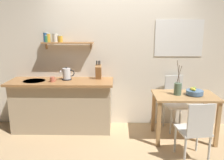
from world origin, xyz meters
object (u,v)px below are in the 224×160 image
at_px(dining_chair_near, 196,129).
at_px(dining_table, 184,103).
at_px(fruit_bowl, 194,92).
at_px(twig_vase, 178,89).
at_px(knife_block, 98,72).
at_px(electric_kettle, 67,74).
at_px(dining_chair_far, 175,100).
at_px(coffee_mug_by_sink, 52,79).

bearing_deg(dining_chair_near, dining_table, 87.50).
distance_m(fruit_bowl, twig_vase, 0.27).
bearing_deg(dining_table, twig_vase, 178.00).
bearing_deg(knife_block, dining_chair_near, -38.53).
bearing_deg(dining_table, electric_kettle, 169.53).
bearing_deg(dining_chair_far, knife_block, 179.00).
xyz_separation_m(knife_block, coffee_mug_by_sink, (-0.77, -0.23, -0.09)).
xyz_separation_m(dining_chair_near, dining_chair_far, (-0.01, 1.10, 0.05)).
relative_size(twig_vase, knife_block, 1.67).
height_order(dining_chair_near, knife_block, knife_block).
bearing_deg(knife_block, electric_kettle, -172.26).
xyz_separation_m(fruit_bowl, twig_vase, (-0.27, 0.02, 0.05)).
height_order(fruit_bowl, knife_block, knife_block).
distance_m(twig_vase, knife_block, 1.40).
distance_m(dining_chair_near, fruit_bowl, 0.76).
xyz_separation_m(dining_chair_near, knife_block, (-1.41, 1.12, 0.57)).
xyz_separation_m(dining_chair_far, fruit_bowl, (0.19, -0.43, 0.28)).
height_order(dining_table, coffee_mug_by_sink, coffee_mug_by_sink).
height_order(dining_table, knife_block, knife_block).
distance_m(knife_block, coffee_mug_by_sink, 0.81).
xyz_separation_m(dining_chair_far, coffee_mug_by_sink, (-2.17, -0.20, 0.42)).
bearing_deg(electric_kettle, coffee_mug_by_sink, -144.74).
distance_m(dining_table, dining_chair_near, 0.69).
xyz_separation_m(electric_kettle, knife_block, (0.56, 0.08, 0.03)).
bearing_deg(dining_chair_far, dining_chair_near, -89.32).
bearing_deg(dining_chair_far, twig_vase, -100.85).
bearing_deg(dining_chair_near, electric_kettle, 151.98).
distance_m(dining_chair_far, twig_vase, 0.54).
height_order(fruit_bowl, coffee_mug_by_sink, coffee_mug_by_sink).
height_order(twig_vase, electric_kettle, twig_vase).
bearing_deg(dining_chair_near, coffee_mug_by_sink, 157.75).
distance_m(fruit_bowl, coffee_mug_by_sink, 2.37).
bearing_deg(twig_vase, dining_table, -2.00).
relative_size(dining_table, knife_block, 2.98).
bearing_deg(twig_vase, fruit_bowl, -3.35).
distance_m(dining_chair_near, coffee_mug_by_sink, 2.40).
distance_m(dining_table, dining_chair_far, 0.43).
height_order(dining_table, dining_chair_far, dining_chair_far).
relative_size(twig_vase, coffee_mug_by_sink, 4.83).
relative_size(dining_table, dining_chair_near, 1.14).
relative_size(dining_chair_near, dining_chair_far, 0.90).
bearing_deg(coffee_mug_by_sink, fruit_bowl, -5.50).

